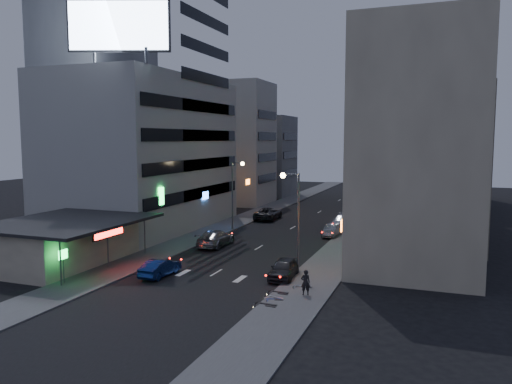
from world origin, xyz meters
The scene contains 29 objects.
ground centered at (0.00, 0.00, 0.00)m, with size 180.00×180.00×0.00m, color black.
sidewalk_left centered at (-8.00, 30.00, 0.06)m, with size 4.00×120.00×0.12m, color #4C4C4F.
sidewalk_right centered at (8.00, 30.00, 0.06)m, with size 4.00×120.00×0.12m, color #4C4C4F.
food_court centered at (-13.90, 2.00, 1.98)m, with size 11.00×13.00×3.88m.
white_building centered at (-17.00, 20.00, 9.00)m, with size 14.00×24.00×18.00m, color #A7A7A2.
grey_tower centered at (-26.00, 23.00, 17.00)m, with size 10.00×14.00×34.00m, color gray.
shophouse_near centered at (15.00, 10.50, 10.00)m, with size 10.00×11.00×20.00m, color beige.
shophouse_mid centered at (15.50, 22.00, 8.00)m, with size 11.00×12.00×16.00m, color gray.
shophouse_far centered at (15.00, 35.00, 11.00)m, with size 10.00×14.00×22.00m, color beige.
far_left_a centered at (-15.50, 45.00, 10.00)m, with size 11.00×10.00×20.00m, color #A7A7A2.
far_left_b centered at (-16.00, 58.00, 7.50)m, with size 12.00×10.00×15.00m, color gray.
far_right_a centered at (15.50, 50.00, 9.00)m, with size 11.00×12.00×18.00m, color gray.
far_right_b centered at (16.00, 64.00, 12.00)m, with size 12.00×12.00×24.00m, color beige.
billboard centered at (-12.99, 9.97, 21.66)m, with size 9.52×3.75×6.20m.
street_lamp_right_near centered at (5.90, 6.00, 5.36)m, with size 1.60×0.44×8.02m.
street_lamp_left centered at (-5.90, 22.00, 5.36)m, with size 1.60×0.44×8.02m.
street_lamp_right_far centered at (5.90, 40.00, 5.36)m, with size 1.60×0.44×8.02m.
parked_car_right_near centered at (5.60, 4.48, 0.76)m, with size 1.81×4.49×1.53m, color #26272B.
parked_car_right_mid centered at (5.60, 22.15, 0.65)m, with size 1.39×3.97×1.31m, color gray.
parked_car_left centered at (-4.84, 30.71, 0.81)m, with size 2.69×5.83×1.62m, color #2B2C30.
parked_car_right_far centered at (5.60, 28.19, 0.77)m, with size 2.15×5.28×1.53m, color #A6A9AF.
road_car_blue centered at (-3.72, 1.54, 0.69)m, with size 1.45×4.17×1.37m, color navy.
road_car_silver centered at (-4.34, 13.12, 0.83)m, with size 2.32×5.71×1.66m, color #95989D.
person centered at (8.37, 0.62, 1.00)m, with size 0.64×0.42×1.76m, color black.
scooter_black_a centered at (7.26, -2.10, 0.73)m, with size 1.99×0.66×1.22m, color black, non-canonical shape.
scooter_silver_a centered at (7.27, -0.68, 0.67)m, with size 1.81×0.60×1.11m, color #9A9CA2, non-canonical shape.
scooter_blue centered at (7.15, -0.67, 0.63)m, with size 1.67×0.56×1.02m, color navy, non-canonical shape.
scooter_black_b centered at (7.22, 0.62, 0.72)m, with size 1.96×0.65×1.20m, color black, non-canonical shape.
scooter_silver_b centered at (8.28, 2.77, 0.71)m, with size 1.92×0.64×1.18m, color #929398, non-canonical shape.
Camera 1 is at (16.93, -31.85, 10.85)m, focal length 35.00 mm.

